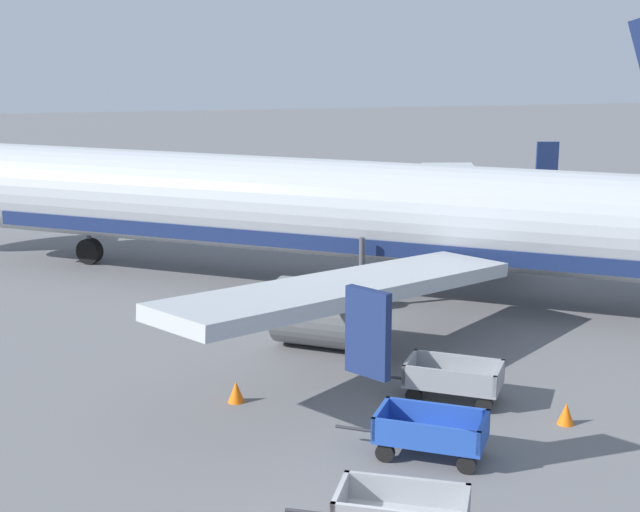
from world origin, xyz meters
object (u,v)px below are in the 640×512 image
Objects in this scene: airplane at (343,211)px; baggage_cart_far_end at (453,379)px; baggage_cart_fourth_in_row at (430,433)px; traffic_cone_near_plane at (566,414)px; traffic_cone_mid_apron at (236,392)px.

airplane is 9.81× the size of baggage_cart_far_end.
baggage_cart_fourth_in_row is 4.10m from traffic_cone_near_plane.
airplane reaches higher than traffic_cone_near_plane.
traffic_cone_mid_apron is at bearing 157.81° from traffic_cone_near_plane.
airplane is 57.18× the size of traffic_cone_mid_apron.
traffic_cone_near_plane is at bearing -43.14° from baggage_cart_far_end.
airplane is 14.14m from traffic_cone_near_plane.
traffic_cone_near_plane is (3.95, 1.02, -0.32)m from baggage_cart_fourth_in_row.
traffic_cone_near_plane is at bearing -79.99° from airplane.
traffic_cone_mid_apron is at bearing 168.72° from baggage_cart_far_end.
traffic_cone_mid_apron reaches higher than traffic_cone_near_plane.
baggage_cart_fourth_in_row reaches higher than traffic_cone_near_plane.
airplane is at bearing 83.99° from baggage_cart_fourth_in_row.
baggage_cart_fourth_in_row is at bearing -96.01° from airplane.
baggage_cart_fourth_in_row is 5.82m from traffic_cone_mid_apron.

